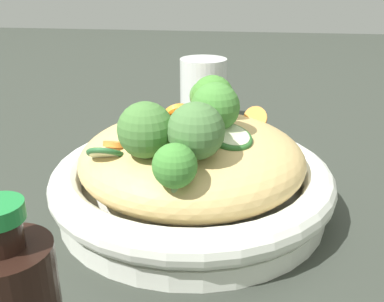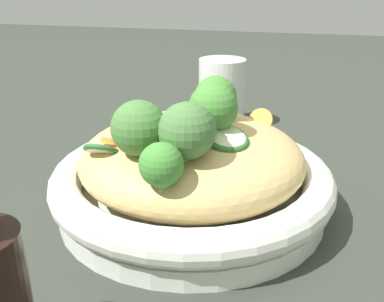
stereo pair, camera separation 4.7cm
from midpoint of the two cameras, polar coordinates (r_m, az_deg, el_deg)
The scene contains 8 objects.
ground_plane at distance 0.50m, azimuth 2.71°, elevation -7.27°, with size 3.00×3.00×0.00m, color #30352D.
serving_bowl at distance 0.49m, azimuth 2.77°, elevation -4.41°, with size 0.30×0.30×0.05m.
noodle_heap at distance 0.48m, azimuth 2.85°, elevation -0.93°, with size 0.24×0.24×0.08m.
broccoli_florets at distance 0.42m, azimuth 2.60°, elevation 3.81°, with size 0.21×0.12×0.08m.
carrot_coins at distance 0.47m, azimuth 1.83°, elevation 3.48°, with size 0.13×0.16×0.04m.
zucchini_slices at distance 0.43m, azimuth 1.97°, elevation 1.05°, with size 0.08×0.16×0.03m.
chicken_chunks at distance 0.44m, azimuth 4.04°, elevation 2.82°, with size 0.10×0.05×0.03m.
drinking_glass at distance 0.75m, azimuth 5.63°, elevation 7.27°, with size 0.08×0.08×0.11m.
Camera 2 is at (0.43, 0.11, 0.25)m, focal length 42.00 mm.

